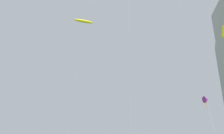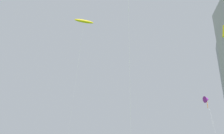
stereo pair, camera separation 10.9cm
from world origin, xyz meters
The scene contains 2 objects.
kite_flying_1 centered at (-12.03, 24.83, 30.00)m, with size 5.69×3.87×30.43m.
kite_flying_2 centered at (11.64, 37.63, 11.82)m, with size 2.46×11.35×12.62m.
Camera 2 is at (14.01, -15.37, 1.65)m, focal length 37.16 mm.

